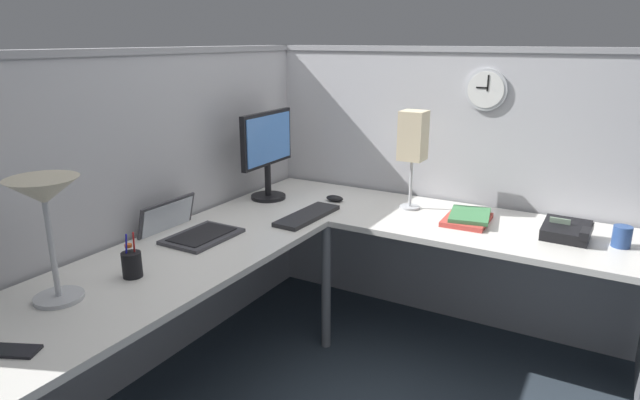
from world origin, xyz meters
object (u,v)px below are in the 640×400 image
object	(u,v)px
laptop	(187,230)
book_stack	(468,218)
monitor	(267,149)
office_phone	(568,232)
coffee_mug	(622,237)
computer_mouse	(335,198)
cell_phone	(14,351)
desk_lamp_paper	(413,139)
pen_cup	(132,264)
desk_lamp_dome	(45,202)
keyboard	(307,216)
wall_clock	(486,89)

from	to	relation	value
laptop	book_stack	bearing A→B (deg)	-52.55
monitor	office_phone	distance (m)	1.61
office_phone	coffee_mug	distance (m)	0.22
computer_mouse	cell_phone	size ratio (longest dim) A/B	0.72
monitor	laptop	size ratio (longest dim) A/B	1.30
desk_lamp_paper	pen_cup	bearing A→B (deg)	156.01
office_phone	cell_phone	bearing A→B (deg)	144.57
pen_cup	book_stack	distance (m)	1.62
laptop	desk_lamp_paper	world-z (taller)	desk_lamp_paper
desk_lamp_dome	keyboard	bearing A→B (deg)	-13.26
monitor	pen_cup	xyz separation A→B (m)	(-1.15, -0.16, -0.24)
pen_cup	book_stack	bearing A→B (deg)	-36.08
pen_cup	office_phone	bearing A→B (deg)	-47.86
laptop	desk_lamp_paper	bearing A→B (deg)	-39.81
cell_phone	wall_clock	distance (m)	2.42
keyboard	cell_phone	bearing A→B (deg)	178.22
desk_lamp_dome	coffee_mug	size ratio (longest dim) A/B	4.64
coffee_mug	wall_clock	bearing A→B (deg)	64.89
keyboard	monitor	bearing A→B (deg)	64.96
cell_phone	wall_clock	xyz separation A→B (m)	(2.19, -0.80, 0.63)
desk_lamp_dome	pen_cup	bearing A→B (deg)	-15.69
desk_lamp_paper	monitor	bearing A→B (deg)	106.26
wall_clock	monitor	bearing A→B (deg)	114.32
desk_lamp_dome	office_phone	xyz separation A→B (m)	(1.55, -1.49, -0.33)
monitor	wall_clock	xyz separation A→B (m)	(0.49, -1.08, 0.34)
monitor	cell_phone	world-z (taller)	monitor
office_phone	coffee_mug	size ratio (longest dim) A/B	2.21
keyboard	book_stack	world-z (taller)	book_stack
desk_lamp_dome	cell_phone	bearing A→B (deg)	-146.53
monitor	coffee_mug	xyz separation A→B (m)	(0.15, -1.80, -0.25)
coffee_mug	monitor	bearing A→B (deg)	94.68
pen_cup	book_stack	world-z (taller)	pen_cup
pen_cup	keyboard	bearing A→B (deg)	-12.57
laptop	office_phone	bearing A→B (deg)	-62.39
pen_cup	coffee_mug	distance (m)	2.09
laptop	monitor	bearing A→B (deg)	1.06
pen_cup	desk_lamp_paper	size ratio (longest dim) A/B	0.34
book_stack	cell_phone	bearing A→B (deg)	155.69
book_stack	wall_clock	bearing A→B (deg)	6.91
cell_phone	office_phone	xyz separation A→B (m)	(1.83, -1.31, 0.03)
monitor	pen_cup	world-z (taller)	monitor
wall_clock	keyboard	bearing A→B (deg)	134.23
computer_mouse	desk_lamp_paper	distance (m)	0.56
desk_lamp_paper	keyboard	bearing A→B (deg)	136.41
office_phone	book_stack	world-z (taller)	office_phone
keyboard	office_phone	xyz separation A→B (m)	(0.32, -1.20, 0.03)
cell_phone	wall_clock	size ratio (longest dim) A/B	0.65
monitor	desk_lamp_paper	world-z (taller)	desk_lamp_paper
laptop	desk_lamp_paper	distance (m)	1.25
monitor	laptop	bearing A→B (deg)	-178.94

